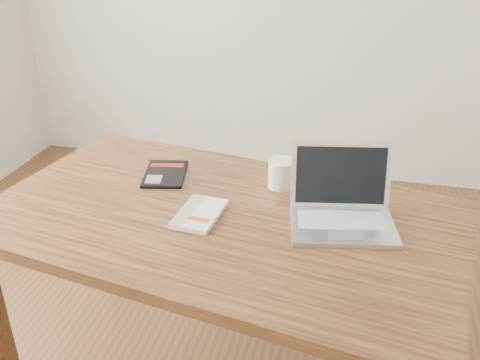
% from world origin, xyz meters
% --- Properties ---
extents(room, '(4.04, 4.04, 2.70)m').
position_xyz_m(room, '(-0.07, 0.00, 1.36)').
color(room, '#54341D').
rests_on(room, ground).
extents(desk, '(1.66, 1.13, 0.75)m').
position_xyz_m(desk, '(-0.08, 0.07, 0.66)').
color(desk, '#503018').
rests_on(desk, ground).
extents(white_guidebook, '(0.14, 0.22, 0.02)m').
position_xyz_m(white_guidebook, '(-0.15, 0.04, 0.76)').
color(white_guidebook, silver).
rests_on(white_guidebook, desk).
extents(black_guidebook, '(0.19, 0.25, 0.01)m').
position_xyz_m(black_guidebook, '(-0.36, 0.30, 0.76)').
color(black_guidebook, black).
rests_on(black_guidebook, desk).
extents(laptop, '(0.36, 0.32, 0.22)m').
position_xyz_m(laptop, '(0.30, 0.12, 0.80)').
color(laptop, silver).
rests_on(laptop, desk).
extents(coffee_mug, '(0.13, 0.10, 0.10)m').
position_xyz_m(coffee_mug, '(0.08, 0.31, 0.80)').
color(coffee_mug, white).
rests_on(coffee_mug, desk).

